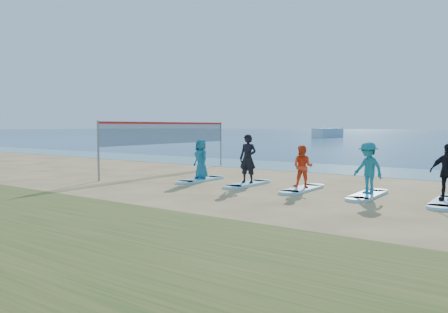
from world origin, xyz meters
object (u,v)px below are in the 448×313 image
Objects in this scene: surfboard_0 at (201,180)px; student_3 at (368,168)px; surfboard_1 at (248,184)px; surfboard_4 at (446,202)px; student_2 at (303,167)px; surfboard_2 at (303,189)px; volleyball_net at (170,133)px; student_0 at (201,159)px; surfboard_3 at (368,195)px; student_1 at (248,159)px; student_4 at (447,172)px; boat_offshore_a at (328,138)px.

student_3 is (6.89, 0.00, 0.88)m from surfboard_0.
surfboard_4 is (6.89, 0.00, 0.00)m from surfboard_1.
surfboard_2 is at bearing 0.00° from student_2.
student_3 is at bearing -10.90° from volleyball_net.
student_0 is 6.95m from surfboard_3.
student_3 is (4.59, 0.00, 0.88)m from surfboard_1.
volleyball_net is 6.28m from student_1.
student_3 reaches higher than surfboard_3.
student_1 is 1.12× the size of student_4.
surfboard_2 is 4.68m from student_4.
surfboard_2 is 1.32× the size of student_3.
student_4 is at bearing 23.43° from student_3.
student_0 is 9.19m from student_4.
student_3 reaches higher than surfboard_1.
student_4 reaches higher than student_3.
student_0 is at bearing 0.00° from surfboard_0.
surfboard_0 is 2.30m from surfboard_1.
student_2 is 2.30m from student_3.
student_0 reaches higher than surfboard_0.
surfboard_0 is 9.23m from student_4.
volleyball_net is 5.53× the size of student_0.
surfboard_1 is at bearing 171.35° from student_2.
surfboard_3 is 1.32× the size of student_3.
student_1 is 4.70m from surfboard_3.
student_2 is at bearing 0.00° from surfboard_1.
student_2 reaches higher than surfboard_1.
student_4 is (9.19, 0.00, 0.02)m from student_0.
surfboard_1 and surfboard_4 have the same top height.
student_2 is at bearing 180.00° from surfboard_4.
volleyball_net is 12.97m from student_4.
volleyball_net is 4.13× the size of surfboard_2.
volleyball_net is 6.49m from surfboard_1.
student_2 is 0.68× the size of surfboard_3.
student_2 is (4.59, 0.00, 0.80)m from surfboard_0.
surfboard_0 and surfboard_2 have the same top height.
student_0 is at bearing 180.00° from surfboard_3.
surfboard_3 is at bearing 0.00° from student_3.
volleyball_net reaches higher than student_2.
surfboard_2 is 1.00× the size of surfboard_4.
student_2 reaches higher than surfboard_3.
surfboard_4 is at bearing 0.00° from surfboard_0.
surfboard_1 is (24.29, -67.47, 0.04)m from boat_offshore_a.
surfboard_0 and surfboard_1 have the same top height.
student_4 is at bearing -4.14° from student_1.
student_1 is (24.29, -67.47, 1.03)m from boat_offshore_a.
student_2 is 2.43m from surfboard_3.
surfboard_4 is (12.77, -2.02, -1.86)m from volleyball_net.
student_3 is 0.99× the size of student_4.
surfboard_4 is (6.89, 0.00, -0.98)m from student_1.
surfboard_1 is 2.43m from student_2.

